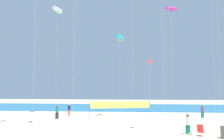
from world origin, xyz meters
TOP-DOWN VIEW (x-y plane):
  - ground_plane at (0.00, 0.00)m, footprint 120.00×120.00m
  - ocean_band at (0.00, 29.67)m, footprint 120.00×20.00m
  - beachgoer_white_shirt at (5.80, 2.01)m, footprint 0.39×0.39m
  - beachgoer_teal_shirt at (-8.44, 10.54)m, footprint 0.40×0.40m
  - beachgoer_navy_shirt at (-7.84, 14.02)m, footprint 0.39×0.39m
  - beachgoer_plum_shirt at (10.27, 13.15)m, footprint 0.38×0.38m
  - folding_beach_chair at (6.67, 1.40)m, footprint 0.52×0.65m
  - volleyball_net at (-0.44, 11.93)m, footprint 7.81×1.98m
  - beach_handbag at (5.81, 1.33)m, footprint 0.29×0.15m
  - kite_white_tube at (-10.93, 17.29)m, footprint 1.08×2.07m
  - kite_yellow_diamond at (13.91, 19.08)m, footprint 0.69×0.69m
  - kite_red_diamond at (2.75, 4.02)m, footprint 0.80×0.79m
  - kite_cyan_tube at (-0.63, 14.10)m, footprint 1.22×2.53m
  - kite_magenta_tube at (7.53, 19.03)m, footprint 1.86×1.25m

SIDE VIEW (x-z plane):
  - ground_plane at x=0.00m, z-range 0.00..0.00m
  - ocean_band at x=0.00m, z-range 0.00..0.01m
  - beach_handbag at x=5.81m, z-range 0.00..0.23m
  - folding_beach_chair at x=6.67m, z-range 0.02..0.91m
  - beachgoer_plum_shirt at x=10.27m, z-range 0.06..1.73m
  - beachgoer_navy_shirt at x=-7.84m, z-range 0.06..1.76m
  - beachgoer_white_shirt at x=5.80m, z-range 0.06..1.77m
  - beachgoer_teal_shirt at x=-8.44m, z-range 0.06..1.83m
  - volleyball_net at x=-0.44m, z-range 0.43..2.83m
  - kite_red_diamond at x=2.75m, z-range 3.10..9.79m
  - kite_cyan_tube at x=-0.63m, z-range 5.40..16.84m
  - kite_white_tube at x=-10.93m, z-range 8.09..25.04m
  - kite_magenta_tube at x=7.53m, z-range 8.22..25.32m
  - kite_yellow_diamond at x=13.91m, z-range 8.35..26.86m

